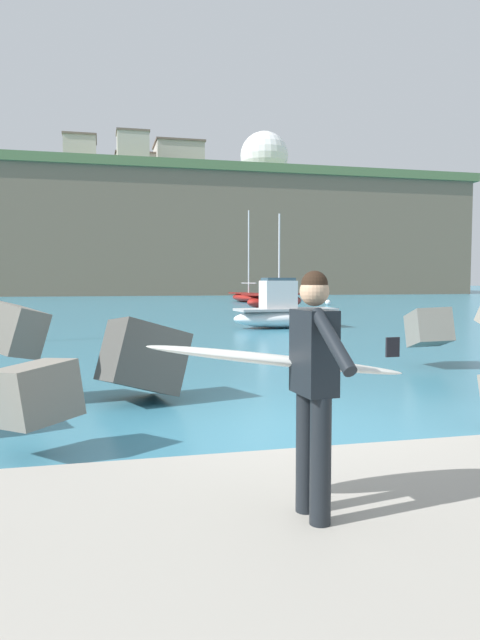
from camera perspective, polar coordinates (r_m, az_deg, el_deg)
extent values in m
plane|color=teal|center=(7.94, 3.90, -10.32)|extent=(400.00, 400.00, 0.00)
cube|color=#9E998E|center=(4.46, 20.64, -20.54)|extent=(48.00, 4.40, 0.24)
cube|color=slate|center=(13.65, 17.99, -0.73)|extent=(0.95, 1.23, 0.98)
cube|color=#4C4944|center=(9.54, -9.54, -3.59)|extent=(1.56, 1.51, 1.39)
cube|color=slate|center=(9.85, -21.33, -0.86)|extent=(1.20, 1.04, 1.01)
cube|color=slate|center=(6.85, -19.34, -6.76)|extent=(1.07, 0.99, 0.75)
cylinder|color=black|center=(4.21, 7.88, -13.51)|extent=(0.15, 0.15, 0.90)
cylinder|color=black|center=(4.41, 6.48, -12.66)|extent=(0.15, 0.15, 0.90)
cube|color=black|center=(4.16, 7.25, -3.13)|extent=(0.25, 0.40, 0.60)
sphere|color=tan|center=(4.13, 7.30, 2.81)|extent=(0.21, 0.21, 0.21)
sphere|color=black|center=(4.12, 7.31, 3.50)|extent=(0.19, 0.19, 0.19)
cylinder|color=black|center=(3.78, 9.06, -2.01)|extent=(0.13, 0.53, 0.41)
cylinder|color=black|center=(4.39, 5.84, -3.28)|extent=(0.09, 0.09, 0.56)
ellipsoid|color=white|center=(4.42, 4.28, -4.01)|extent=(2.11, 0.53, 0.37)
cube|color=black|center=(4.85, 14.72, -2.59)|extent=(0.12, 0.03, 0.16)
ellipsoid|color=maroon|center=(53.56, 0.68, 2.22)|extent=(2.57, 5.92, 0.84)
cube|color=maroon|center=(53.55, 0.68, 2.62)|extent=(2.36, 5.44, 0.10)
cylinder|color=silver|center=(53.21, 0.86, 6.69)|extent=(0.12, 0.12, 7.48)
cylinder|color=silver|center=(53.15, 0.85, 3.63)|extent=(0.56, 3.41, 0.08)
ellipsoid|color=white|center=(24.16, 4.49, 0.18)|extent=(4.58, 1.92, 0.80)
cube|color=#ACACAC|center=(24.14, 4.50, 1.03)|extent=(4.21, 1.76, 0.10)
cube|color=silver|center=(24.00, 3.76, 2.49)|extent=(1.40, 1.07, 1.15)
cube|color=#334C5B|center=(23.99, 3.76, 4.01)|extent=(1.26, 0.96, 0.12)
ellipsoid|color=maroon|center=(39.74, 3.48, 1.82)|extent=(5.66, 4.86, 1.07)
cube|color=maroon|center=(39.72, 3.49, 2.53)|extent=(5.21, 4.47, 0.10)
cylinder|color=silver|center=(40.09, 3.86, 6.49)|extent=(0.12, 0.12, 5.44)
cylinder|color=silver|center=(40.05, 3.85, 3.89)|extent=(2.74, 2.00, 0.08)
sphere|color=silver|center=(46.97, 8.61, 1.71)|extent=(0.44, 0.44, 0.44)
cube|color=#756651|center=(98.65, -6.49, 7.50)|extent=(83.00, 42.98, 16.53)
cube|color=#567547|center=(99.61, -6.53, 12.59)|extent=(84.66, 43.84, 1.20)
cylinder|color=silver|center=(108.77, 2.38, 12.87)|extent=(6.08, 6.08, 2.55)
sphere|color=white|center=(109.79, 2.39, 15.77)|extent=(8.69, 8.69, 8.69)
cube|color=#B2ADA3|center=(99.19, -6.06, 14.84)|extent=(7.48, 7.61, 6.32)
cube|color=#66564C|center=(99.88, -6.07, 16.70)|extent=(7.86, 8.00, 0.30)
cube|color=#B2ADA3|center=(99.31, -9.98, 14.25)|extent=(6.97, 4.86, 4.49)
cube|color=#66564C|center=(99.77, -10.00, 15.60)|extent=(7.32, 5.10, 0.30)
cube|color=#B2ADA3|center=(91.97, -10.45, 15.62)|extent=(4.63, 4.13, 6.14)
cube|color=#66564C|center=(92.69, -10.47, 17.57)|extent=(4.86, 4.34, 0.30)
cube|color=#B2ADA3|center=(97.75, -15.36, 14.88)|extent=(4.86, 6.76, 6.29)
cube|color=#66564C|center=(98.44, -15.40, 16.76)|extent=(5.10, 7.10, 0.30)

